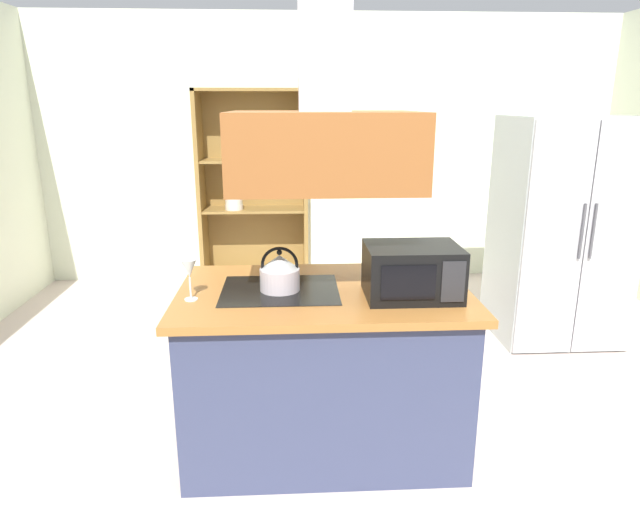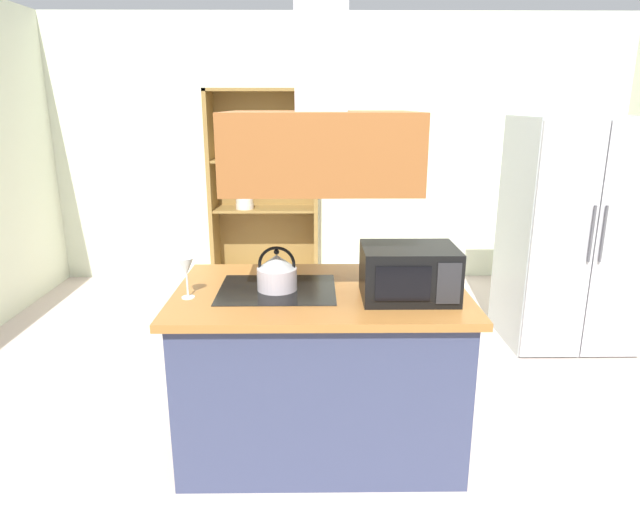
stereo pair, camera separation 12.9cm
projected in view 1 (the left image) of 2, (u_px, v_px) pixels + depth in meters
ground_plane at (363, 431)px, 3.15m from camera, size 7.80×7.80×0.00m
wall_back at (328, 151)px, 5.67m from camera, size 6.00×0.12×2.70m
kitchen_island at (323, 368)px, 2.94m from camera, size 1.50×0.93×0.90m
range_hood at (324, 125)px, 2.60m from camera, size 0.90×0.70×1.26m
refrigerator at (560, 231)px, 4.24m from camera, size 0.90×0.77×1.74m
dish_cabinet at (254, 200)px, 5.55m from camera, size 1.09×0.40×1.97m
kettle at (280, 272)px, 2.78m from camera, size 0.21×0.21×0.23m
cutting_board at (415, 271)px, 3.11m from camera, size 0.35×0.26×0.02m
microwave at (412, 271)px, 2.69m from camera, size 0.46×0.35×0.26m
wine_glass_on_counter at (189, 270)px, 2.63m from camera, size 0.08×0.08×0.21m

